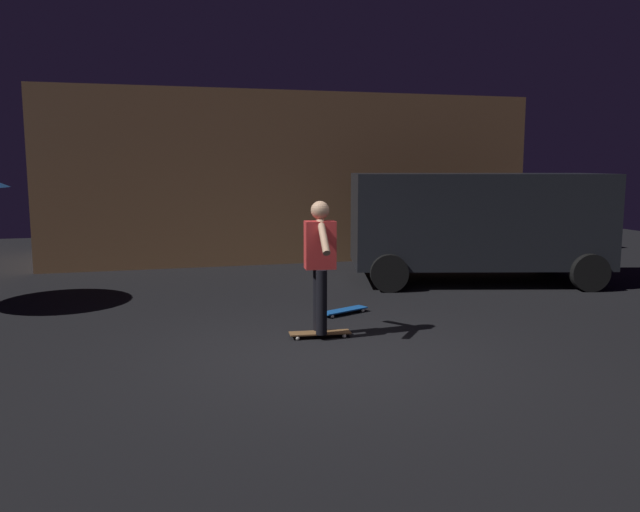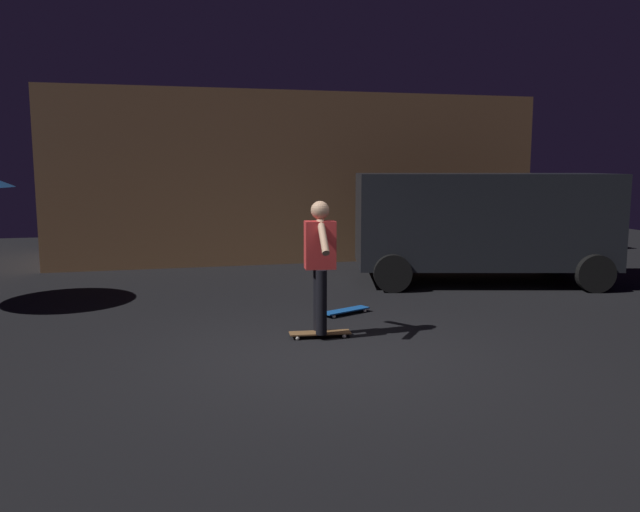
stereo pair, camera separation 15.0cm
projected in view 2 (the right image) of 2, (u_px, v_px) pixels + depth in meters
ground_plane at (327, 356)px, 7.35m from camera, size 28.00×28.00×0.00m
low_building at (289, 177)px, 15.83m from camera, size 11.11×3.68×3.80m
parked_van at (482, 221)px, 11.87m from camera, size 4.93×3.16×2.03m
skateboard_ridden at (320, 333)px, 8.13m from camera, size 0.79×0.28×0.07m
skateboard_spare at (346, 311)px, 9.39m from camera, size 0.79×0.50×0.07m
skater at (320, 257)px, 7.99m from camera, size 0.40×0.99×1.67m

